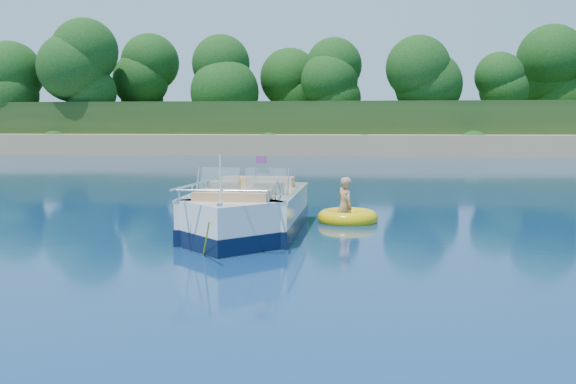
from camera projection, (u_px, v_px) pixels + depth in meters
name	position (u px, v px, depth m)	size (l,w,h in m)	color
ground	(317.00, 254.00, 11.44)	(160.00, 160.00, 0.00)	#091641
shoreline	(351.00, 135.00, 74.38)	(170.00, 59.00, 6.00)	#9F835C
treeline	(350.00, 83.00, 51.39)	(150.00, 7.12, 8.19)	black
motorboat	(246.00, 215.00, 13.47)	(2.24, 6.08, 2.02)	white
tow_tube	(348.00, 218.00, 15.18)	(1.63, 1.63, 0.38)	yellow
boy	(344.00, 221.00, 15.28)	(0.53, 0.35, 1.45)	tan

